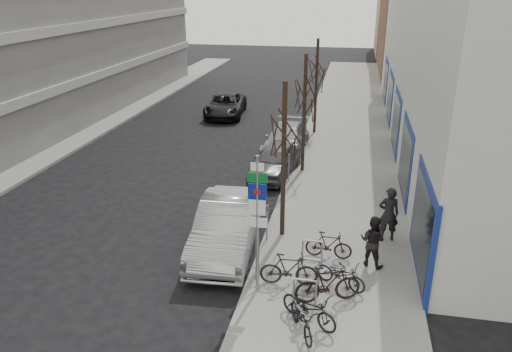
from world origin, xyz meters
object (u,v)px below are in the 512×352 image
at_px(bike_near_left, 302,316).
at_px(bike_far_curb, 309,305).
at_px(pedestrian_near, 389,214).
at_px(tree_mid, 305,86).
at_px(bike_mid_curb, 341,272).
at_px(highway_sign_pole, 257,217).
at_px(meter_front, 267,219).
at_px(tree_near, 284,124).
at_px(meter_back, 302,131).
at_px(lane_car, 226,105).
at_px(bike_near_right, 328,283).
at_px(parked_car_mid, 275,160).
at_px(bike_mid_inner, 289,269).
at_px(parked_car_back, 286,139).
at_px(tree_far, 317,64).
at_px(parked_car_front, 227,226).
at_px(bike_far_inner, 329,245).
at_px(pedestrian_far, 373,241).
at_px(meter_mid, 289,165).
at_px(bike_rack, 309,268).

relative_size(bike_near_left, bike_far_curb, 0.92).
xyz_separation_m(bike_far_curb, pedestrian_near, (2.17, 5.00, 0.43)).
height_order(tree_mid, bike_mid_curb, tree_mid).
xyz_separation_m(highway_sign_pole, meter_front, (-0.25, 3.01, -1.54)).
height_order(tree_near, bike_mid_curb, tree_near).
xyz_separation_m(meter_back, lane_car, (-5.79, 5.89, -0.21)).
distance_m(bike_near_right, parked_car_mid, 10.15).
distance_m(highway_sign_pole, bike_mid_inner, 2.02).
xyz_separation_m(tree_near, parked_car_back, (-1.20, 9.40, -3.38)).
distance_m(tree_far, parked_car_front, 14.61).
height_order(tree_near, bike_far_inner, tree_near).
xyz_separation_m(bike_near_left, bike_mid_curb, (0.88, 2.23, -0.00)).
xyz_separation_m(bike_near_left, bike_far_inner, (0.43, 3.82, -0.03)).
bearing_deg(pedestrian_near, bike_mid_curb, 60.15).
relative_size(meter_front, lane_car, 0.25).
bearing_deg(bike_near_right, tree_far, -14.76).
distance_m(tree_mid, pedestrian_far, 9.09).
xyz_separation_m(parked_car_back, pedestrian_far, (4.20, -10.90, 0.27)).
height_order(tree_mid, meter_mid, tree_mid).
xyz_separation_m(highway_sign_pole, meter_back, (-0.25, 14.01, -1.54)).
height_order(bike_rack, bike_mid_inner, bike_mid_inner).
bearing_deg(bike_far_curb, tree_far, 36.81).
bearing_deg(bike_near_right, pedestrian_near, -44.74).
xyz_separation_m(bike_mid_inner, bike_far_inner, (1.04, 1.77, -0.06)).
bearing_deg(meter_mid, tree_mid, 73.30).
xyz_separation_m(tree_near, tree_mid, (0.00, 6.50, 0.00)).
height_order(tree_near, parked_car_mid, tree_near).
bearing_deg(bike_mid_inner, parked_car_mid, 6.49).
distance_m(bike_near_left, bike_mid_curb, 2.40).
relative_size(bike_far_inner, pedestrian_far, 0.89).
xyz_separation_m(bike_rack, pedestrian_near, (2.36, 3.20, 0.44)).
bearing_deg(tree_mid, lane_car, 122.26).
height_order(pedestrian_near, pedestrian_far, pedestrian_near).
relative_size(meter_back, pedestrian_near, 0.67).
distance_m(bike_far_curb, pedestrian_far, 3.60).
distance_m(bike_rack, parked_car_front, 3.38).
xyz_separation_m(meter_front, pedestrian_near, (4.01, 0.80, 0.19)).
xyz_separation_m(bike_mid_inner, parked_car_mid, (-1.84, 9.09, 0.05)).
bearing_deg(bike_far_curb, meter_front, 55.94).
distance_m(highway_sign_pole, lane_car, 20.87).
xyz_separation_m(meter_mid, bike_near_right, (2.24, -8.69, -0.20)).
height_order(bike_mid_inner, parked_car_back, parked_car_back).
bearing_deg(parked_car_back, tree_mid, -65.07).
height_order(parked_car_mid, pedestrian_near, pedestrian_near).
xyz_separation_m(bike_near_right, bike_far_curb, (-0.41, -1.01, -0.05)).
bearing_deg(bike_mid_inner, bike_near_right, -122.80).
bearing_deg(bike_near_left, bike_rack, 66.31).
distance_m(bike_mid_curb, lane_car, 21.02).
bearing_deg(tree_far, tree_mid, -90.00).
bearing_deg(parked_car_mid, highway_sign_pole, -76.21).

